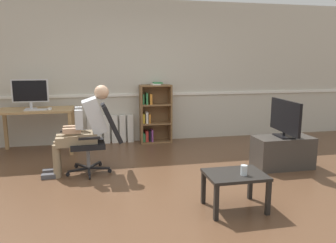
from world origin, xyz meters
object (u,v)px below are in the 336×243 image
at_px(computer_desk, 36,115).
at_px(computer_mouse, 50,109).
at_px(keyboard, 36,110).
at_px(coffee_table, 235,179).
at_px(tv_screen, 285,118).
at_px(bookshelf, 154,114).
at_px(tv_stand, 283,152).
at_px(imac_monitor, 30,92).
at_px(radiator, 111,129).
at_px(office_chair, 98,136).
at_px(drinking_glass, 244,170).
at_px(person_seated, 84,127).

bearing_deg(computer_desk, computer_mouse, -25.22).
height_order(keyboard, coffee_table, keyboard).
relative_size(tv_screen, coffee_table, 1.33).
relative_size(bookshelf, tv_stand, 1.37).
relative_size(imac_monitor, tv_screen, 0.72).
distance_m(tv_stand, tv_screen, 0.52).
bearing_deg(radiator, office_chair, -97.64).
bearing_deg(tv_stand, bookshelf, 129.83).
height_order(office_chair, drinking_glass, office_chair).
bearing_deg(computer_mouse, office_chair, -55.14).
bearing_deg(person_seated, radiator, 162.44).
bearing_deg(drinking_glass, tv_screen, 45.39).
bearing_deg(computer_desk, office_chair, -50.20).
bearing_deg(radiator, computer_desk, -162.86).
relative_size(keyboard, coffee_table, 0.59).
bearing_deg(tv_screen, office_chair, 85.70).
relative_size(computer_desk, bookshelf, 1.06).
bearing_deg(bookshelf, drinking_glass, -82.29).
relative_size(computer_desk, imac_monitor, 2.08).
bearing_deg(office_chair, coffee_table, 39.24).
relative_size(radiator, drinking_glass, 8.22).
distance_m(bookshelf, radiator, 0.88).
distance_m(computer_desk, office_chair, 1.64).
bearing_deg(computer_desk, coffee_table, -48.54).
bearing_deg(tv_stand, person_seated, 172.55).
bearing_deg(office_chair, computer_mouse, -148.68).
xyz_separation_m(keyboard, office_chair, (1.01, -1.11, -0.24)).
bearing_deg(tv_stand, imac_monitor, 155.59).
bearing_deg(person_seated, imac_monitor, -148.83).
relative_size(bookshelf, coffee_table, 1.88).
relative_size(person_seated, coffee_table, 2.00).
bearing_deg(keyboard, drinking_glass, -47.48).
distance_m(computer_mouse, office_chair, 1.40).
height_order(person_seated, tv_stand, person_seated).
bearing_deg(person_seated, office_chair, 90.00).
bearing_deg(office_chair, computer_desk, -143.74).
height_order(computer_desk, keyboard, keyboard).
relative_size(keyboard, tv_screen, 0.44).
xyz_separation_m(keyboard, computer_mouse, (0.22, 0.02, 0.01)).
relative_size(computer_mouse, radiator, 0.11).
height_order(computer_desk, office_chair, office_chair).
bearing_deg(coffee_table, keyboard, 132.52).
bearing_deg(tv_screen, keyboard, 71.71).
xyz_separation_m(keyboard, drinking_glass, (2.48, -2.70, -0.31)).
distance_m(imac_monitor, office_chair, 1.82).
relative_size(keyboard, bookshelf, 0.31).
bearing_deg(keyboard, radiator, 23.34).
distance_m(person_seated, tv_screen, 2.88).
xyz_separation_m(person_seated, drinking_glass, (1.66, -1.58, -0.20)).
xyz_separation_m(radiator, person_seated, (-0.41, -1.66, 0.39)).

